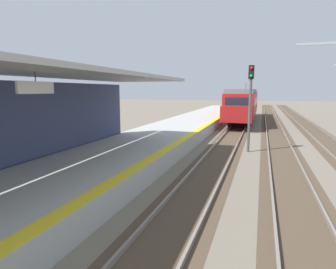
% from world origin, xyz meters
% --- Properties ---
extents(station_platform, '(5.00, 80.00, 0.91)m').
position_xyz_m(station_platform, '(-2.50, 16.00, 0.45)').
color(station_platform, '#A8A8A3').
rests_on(station_platform, ground).
extents(track_pair_nearest_platform, '(2.34, 120.00, 0.16)m').
position_xyz_m(track_pair_nearest_platform, '(1.90, 20.00, 0.05)').
color(track_pair_nearest_platform, '#4C3D2D').
rests_on(track_pair_nearest_platform, ground).
extents(track_pair_middle, '(2.34, 120.00, 0.16)m').
position_xyz_m(track_pair_middle, '(5.30, 20.00, 0.05)').
color(track_pair_middle, '#4C3D2D').
rests_on(track_pair_middle, ground).
extents(approaching_train, '(2.93, 19.60, 4.76)m').
position_xyz_m(approaching_train, '(1.90, 37.53, 2.18)').
color(approaching_train, maroon).
rests_on(approaching_train, ground).
extents(rail_signal_post, '(0.32, 0.34, 5.20)m').
position_xyz_m(rail_signal_post, '(3.40, 19.33, 3.19)').
color(rail_signal_post, '#4C4C4C').
rests_on(rail_signal_post, ground).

